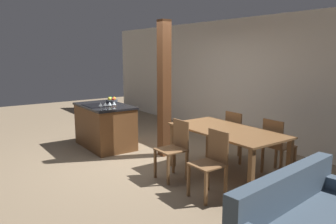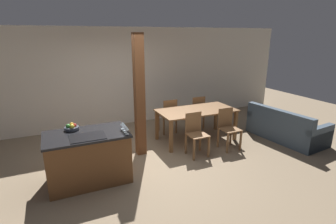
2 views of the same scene
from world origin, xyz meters
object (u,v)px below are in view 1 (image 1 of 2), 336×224
wine_glass_near (101,105)px  wine_glass_end (114,103)px  timber_post (164,90)px  dining_table (227,135)px  dining_chair_near_right (211,162)px  dining_chair_far_left (238,135)px  wine_glass_middle (105,104)px  kitchen_island (105,126)px  wine_glass_far (110,104)px  fruit_bowl (112,100)px  dining_chair_far_right (277,145)px  dining_chair_near_left (175,148)px

wine_glass_near → wine_glass_end: same height
timber_post → dining_table: bearing=6.7°
wine_glass_near → dining_chair_near_right: bearing=11.4°
dining_chair_far_left → wine_glass_middle: bearing=48.2°
kitchen_island → wine_glass_far: (0.62, -0.16, 0.56)m
wine_glass_near → dining_chair_near_right: 2.56m
fruit_bowl → dining_chair_far_left: 2.80m
fruit_bowl → wine_glass_near: 1.03m
dining_table → dining_chair_near_right: (0.42, -0.71, -0.18)m
dining_chair_far_right → timber_post: size_ratio=0.36×
kitchen_island → wine_glass_end: wine_glass_end is taller
wine_glass_middle → dining_chair_near_left: (1.63, 0.41, -0.51)m
wine_glass_near → dining_chair_near_right: size_ratio=0.16×
fruit_bowl → wine_glass_near: size_ratio=1.73×
dining_table → dining_chair_far_left: size_ratio=2.03×
timber_post → wine_glass_end: bearing=-126.9°
fruit_bowl → wine_glass_far: 0.93m
dining_table → dining_chair_near_left: 0.84m
dining_table → dining_chair_far_right: dining_chair_far_right is taller
wine_glass_near → wine_glass_end: (0.00, 0.27, 0.00)m
wine_glass_far → dining_chair_near_left: 1.74m
dining_chair_near_right → wine_glass_near: bearing=-168.6°
wine_glass_middle → dining_chair_near_right: wine_glass_middle is taller
dining_chair_near_left → timber_post: size_ratio=0.36×
wine_glass_middle → wine_glass_end: same height
dining_chair_near_right → wine_glass_middle: bearing=-170.6°
wine_glass_far → wine_glass_end: size_ratio=1.00×
fruit_bowl → wine_glass_end: bearing=-22.8°
wine_glass_near → dining_chair_far_right: bearing=37.8°
wine_glass_end → dining_chair_far_right: wine_glass_end is taller
dining_chair_far_left → dining_chair_far_right: bearing=-180.0°
wine_glass_far → timber_post: 1.06m
wine_glass_near → wine_glass_end: 0.27m
kitchen_island → wine_glass_near: (0.62, -0.35, 0.56)m
wine_glass_near → wine_glass_end: bearing=90.0°
kitchen_island → dining_chair_near_left: dining_chair_near_left is taller
wine_glass_near → timber_post: size_ratio=0.06×
wine_glass_far → dining_chair_far_right: (2.46, 1.73, -0.51)m
fruit_bowl → wine_glass_middle: bearing=-32.7°
dining_chair_near_right → wine_glass_far: bearing=-172.7°
fruit_bowl → dining_chair_near_right: bearing=-2.1°
fruit_bowl → dining_chair_near_right: 3.31m
kitchen_island → wine_glass_middle: size_ratio=9.74×
kitchen_island → dining_chair_near_right: size_ratio=1.52×
wine_glass_end → kitchen_island: bearing=173.2°
wine_glass_near → dining_chair_far_left: 2.56m
wine_glass_near → dining_chair_far_left: size_ratio=0.16×
kitchen_island → wine_glass_near: size_ratio=9.74×
dining_table → dining_chair_far_left: (-0.42, 0.71, -0.18)m
timber_post → dining_chair_far_left: bearing=39.8°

